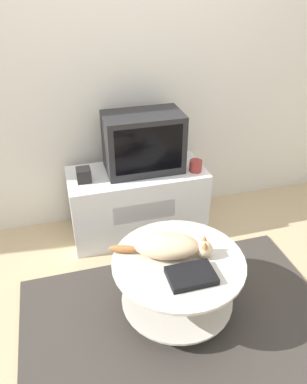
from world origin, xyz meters
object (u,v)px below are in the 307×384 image
Objects in this scene: tv at (143,142)px; cat at (169,246)px; dvd_box at (191,276)px; speaker at (84,175)px.

cat is (-0.07, -0.84, -0.25)m from tv.
tv is at bearing 89.18° from dvd_box.
dvd_box is (-0.02, -1.05, -0.30)m from tv.
tv reaches higher than cat.
dvd_box is 0.22m from cat.
dvd_box is (0.43, -0.99, -0.13)m from speaker.
dvd_box is at bearing -66.48° from speaker.
speaker reaches higher than cat.
cat is at bearing -64.50° from speaker.
tv is 5.66× the size of speaker.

